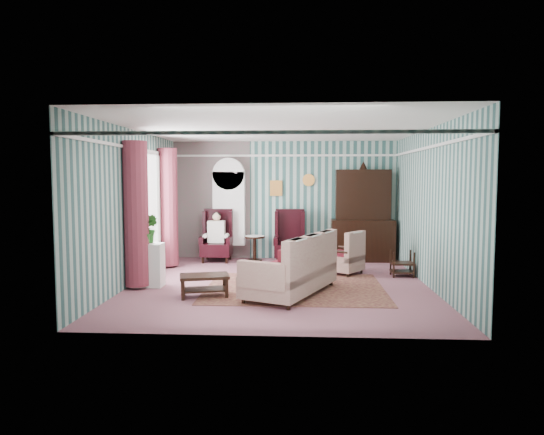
# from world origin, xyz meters

# --- Properties ---
(floor) EXTENTS (6.00, 6.00, 0.00)m
(floor) POSITION_xyz_m (0.00, 0.00, 0.00)
(floor) COLOR #92555F
(floor) RESTS_ON ground
(room_shell) EXTENTS (5.53, 6.02, 2.91)m
(room_shell) POSITION_xyz_m (-0.62, 0.18, 2.01)
(room_shell) COLOR #335E5A
(room_shell) RESTS_ON ground
(bookcase) EXTENTS (0.80, 0.28, 2.24)m
(bookcase) POSITION_xyz_m (-1.35, 2.84, 1.12)
(bookcase) COLOR white
(bookcase) RESTS_ON floor
(dresser_hutch) EXTENTS (1.50, 0.56, 2.36)m
(dresser_hutch) POSITION_xyz_m (1.90, 2.72, 1.18)
(dresser_hutch) COLOR black
(dresser_hutch) RESTS_ON floor
(wingback_left) EXTENTS (0.76, 0.80, 1.25)m
(wingback_left) POSITION_xyz_m (-1.60, 2.45, 0.62)
(wingback_left) COLOR black
(wingback_left) RESTS_ON floor
(wingback_right) EXTENTS (0.76, 0.80, 1.25)m
(wingback_right) POSITION_xyz_m (0.15, 2.45, 0.62)
(wingback_right) COLOR black
(wingback_right) RESTS_ON floor
(seated_woman) EXTENTS (0.44, 0.40, 1.18)m
(seated_woman) POSITION_xyz_m (-1.60, 2.45, 0.59)
(seated_woman) COLOR beige
(seated_woman) RESTS_ON floor
(round_side_table) EXTENTS (0.50, 0.50, 0.60)m
(round_side_table) POSITION_xyz_m (-0.70, 2.60, 0.30)
(round_side_table) COLOR black
(round_side_table) RESTS_ON floor
(nest_table) EXTENTS (0.45, 0.38, 0.54)m
(nest_table) POSITION_xyz_m (2.47, 0.90, 0.27)
(nest_table) COLOR black
(nest_table) RESTS_ON floor
(plant_stand) EXTENTS (0.55, 0.35, 0.80)m
(plant_stand) POSITION_xyz_m (-2.40, -0.30, 0.40)
(plant_stand) COLOR silver
(plant_stand) RESTS_ON floor
(rug) EXTENTS (3.20, 2.60, 0.01)m
(rug) POSITION_xyz_m (0.30, -0.30, 0.01)
(rug) COLOR #431C16
(rug) RESTS_ON floor
(sofa) EXTENTS (1.78, 2.35, 0.99)m
(sofa) POSITION_xyz_m (0.23, -0.75, 0.49)
(sofa) COLOR beige
(sofa) RESTS_ON floor
(floral_armchair) EXTENTS (1.15, 1.12, 1.01)m
(floral_armchair) POSITION_xyz_m (1.29, 1.10, 0.50)
(floral_armchair) COLOR beige
(floral_armchair) RESTS_ON floor
(coffee_table) EXTENTS (0.91, 0.69, 0.37)m
(coffee_table) POSITION_xyz_m (-1.22, -1.00, 0.19)
(coffee_table) COLOR black
(coffee_table) RESTS_ON floor
(potted_plant_a) EXTENTS (0.48, 0.44, 0.46)m
(potted_plant_a) POSITION_xyz_m (-2.42, -0.40, 1.03)
(potted_plant_a) COLOR #19511C
(potted_plant_a) RESTS_ON plant_stand
(potted_plant_b) EXTENTS (0.35, 0.32, 0.54)m
(potted_plant_b) POSITION_xyz_m (-2.37, -0.23, 1.07)
(potted_plant_b) COLOR #1D541A
(potted_plant_b) RESTS_ON plant_stand
(potted_plant_c) EXTENTS (0.24, 0.24, 0.41)m
(potted_plant_c) POSITION_xyz_m (-2.47, -0.28, 1.00)
(potted_plant_c) COLOR #1F5119
(potted_plant_c) RESTS_ON plant_stand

